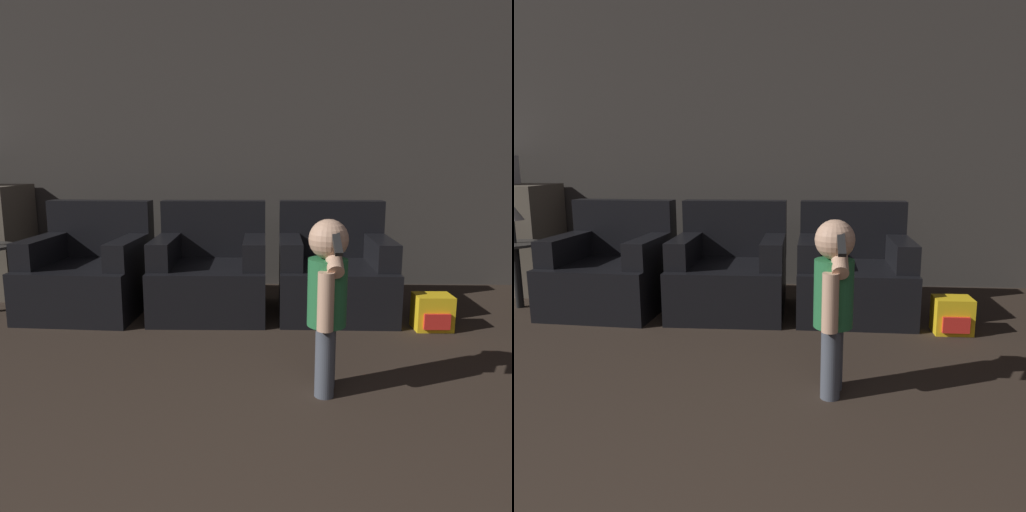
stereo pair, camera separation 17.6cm
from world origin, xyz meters
The scene contains 6 objects.
wall_back centered at (0.00, 4.50, 1.30)m, with size 8.40×0.05×2.60m.
armchair_left centered at (-1.26, 3.62, 0.30)m, with size 0.90×0.89×0.84m.
armchair_middle centered at (-0.31, 3.62, 0.30)m, with size 0.84×0.83×0.84m.
armchair_right centered at (0.64, 3.62, 0.30)m, with size 0.86×0.85×0.84m.
person_toddler centered at (0.41, 2.22, 0.52)m, with size 0.19×0.34×0.88m.
toy_backpack centered at (1.27, 3.20, 0.12)m, with size 0.25×0.21×0.25m.
Camera 1 is at (0.08, -0.14, 1.16)m, focal length 35.00 mm.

